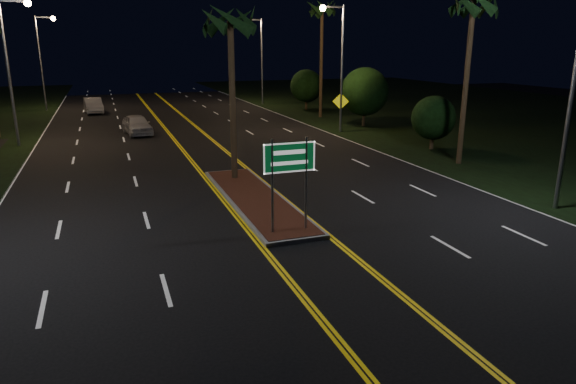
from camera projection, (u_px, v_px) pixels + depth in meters
name	position (u px, v px, depth m)	size (l,w,h in m)	color
ground	(322.00, 266.00, 15.09)	(120.00, 120.00, 0.00)	black
grass_right	(513.00, 116.00, 47.44)	(40.00, 110.00, 0.01)	black
median_island	(255.00, 199.00, 21.40)	(2.25, 10.25, 0.17)	gray
highway_sign	(289.00, 166.00, 16.96)	(1.80, 0.08, 3.20)	gray
streetlight_left_mid	(13.00, 55.00, 31.81)	(1.91, 0.44, 9.00)	gray
streetlight_left_far	(43.00, 52.00, 49.91)	(1.91, 0.44, 9.00)	gray
streetlight_right_near	(569.00, 62.00, 18.78)	(1.91, 0.44, 9.00)	gray
streetlight_right_mid	(337.00, 54.00, 36.88)	(1.91, 0.44, 9.00)	gray
streetlight_right_far	(258.00, 51.00, 54.98)	(1.91, 0.44, 9.00)	gray
palm_median	(230.00, 21.00, 22.59)	(2.40, 2.40, 8.30)	#382819
palm_right_near	(473.00, 5.00, 25.93)	(2.40, 2.40, 9.30)	#382819
palm_right_far	(322.00, 10.00, 43.87)	(2.40, 2.40, 10.30)	#382819
shrub_near	(433.00, 118.00, 31.60)	(2.70, 2.70, 3.30)	#382819
shrub_mid	(365.00, 92.00, 40.60)	(3.78, 3.78, 4.62)	#382819
shrub_far	(306.00, 86.00, 51.50)	(3.24, 3.24, 3.96)	#382819
car_near	(137.00, 123.00, 37.25)	(2.13, 4.97, 1.66)	#B5B6BC
car_far	(93.00, 104.00, 48.97)	(2.16, 5.03, 1.68)	#B4B6BF
warning_sign	(340.00, 106.00, 38.03)	(1.10, 0.53, 2.87)	gray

